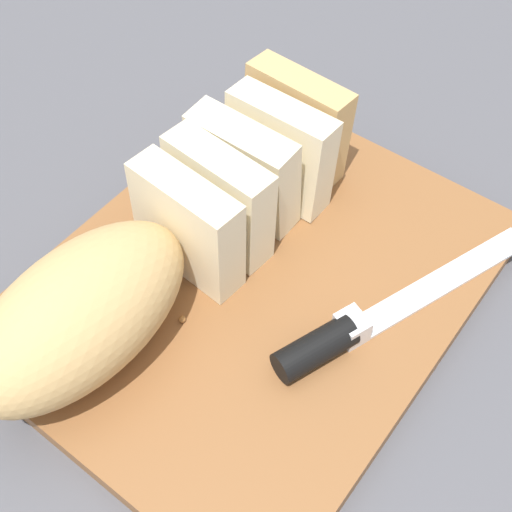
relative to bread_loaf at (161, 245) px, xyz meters
name	(u,v)px	position (x,y,z in m)	size (l,w,h in m)	color
ground_plane	(256,292)	(0.04, -0.06, -0.07)	(3.00, 3.00, 0.00)	#4C4C51
cutting_board	(256,286)	(0.04, -0.06, -0.06)	(0.39, 0.31, 0.02)	brown
bread_loaf	(161,245)	(0.00, 0.00, 0.00)	(0.37, 0.12, 0.09)	tan
bread_knife	(347,332)	(0.04, -0.14, -0.04)	(0.24, 0.11, 0.02)	silver
crumb_near_knife	(186,262)	(0.02, 0.00, -0.04)	(0.00, 0.00, 0.00)	#996633
crumb_near_loaf	(196,267)	(0.02, -0.01, -0.04)	(0.00, 0.00, 0.00)	#996633
crumb_stray_left	(182,319)	(-0.02, -0.03, -0.04)	(0.01, 0.01, 0.01)	#996633
crumb_stray_right	(194,271)	(0.02, -0.01, -0.04)	(0.00, 0.00, 0.00)	#996633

